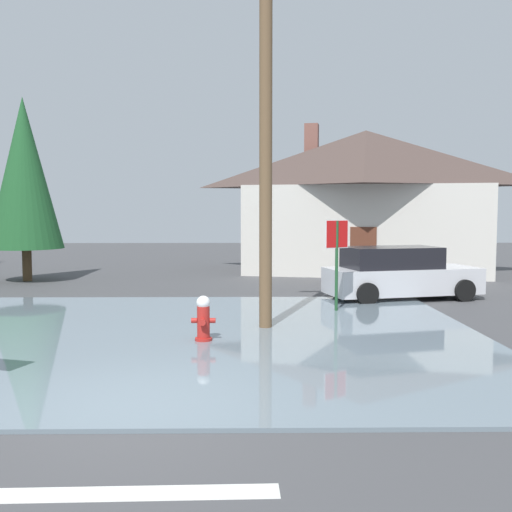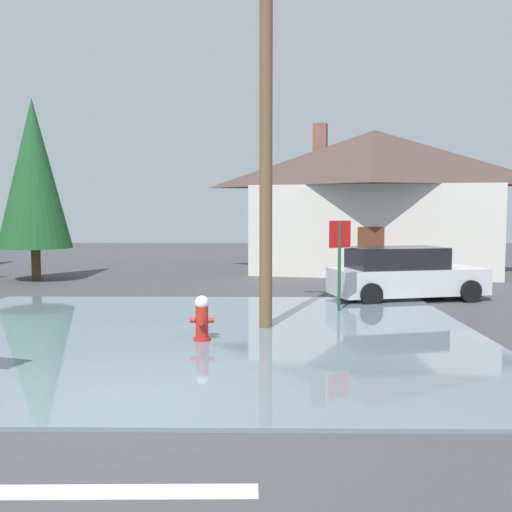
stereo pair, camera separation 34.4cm
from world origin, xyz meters
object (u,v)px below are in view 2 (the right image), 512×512
object	(u,v)px
parked_car	(404,275)
pine_tree_tall_left	(33,174)
stop_sign_far	(340,247)
house	(374,199)
fire_hydrant	(202,320)
utility_pole	(266,106)

from	to	relation	value
parked_car	pine_tree_tall_left	distance (m)	13.96
stop_sign_far	house	xyz separation A→B (m)	(2.74, 10.18, 1.41)
stop_sign_far	pine_tree_tall_left	xyz separation A→B (m)	(-10.53, 7.01, 2.29)
stop_sign_far	parked_car	size ratio (longest dim) A/B	0.50
stop_sign_far	house	world-z (taller)	house
fire_hydrant	stop_sign_far	xyz separation A→B (m)	(3.16, 3.48, 1.24)
utility_pole	fire_hydrant	bearing A→B (deg)	-133.66
house	fire_hydrant	bearing A→B (deg)	-113.36
fire_hydrant	pine_tree_tall_left	size ratio (longest dim) A/B	0.14
parked_car	stop_sign_far	bearing A→B (deg)	-133.74
stop_sign_far	parked_car	xyz separation A→B (m)	(2.22, 2.32, -0.96)
fire_hydrant	utility_pole	bearing A→B (deg)	46.34
utility_pole	stop_sign_far	world-z (taller)	utility_pole
pine_tree_tall_left	house	bearing A→B (deg)	13.44
utility_pole	house	xyz separation A→B (m)	(4.62, 12.32, -1.75)
utility_pole	parked_car	bearing A→B (deg)	47.36
stop_sign_far	house	size ratio (longest dim) A/B	0.21
stop_sign_far	utility_pole	bearing A→B (deg)	-131.40
parked_car	pine_tree_tall_left	world-z (taller)	pine_tree_tall_left
stop_sign_far	parked_car	bearing A→B (deg)	46.26
utility_pole	pine_tree_tall_left	bearing A→B (deg)	133.34
utility_pole	stop_sign_far	size ratio (longest dim) A/B	3.92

